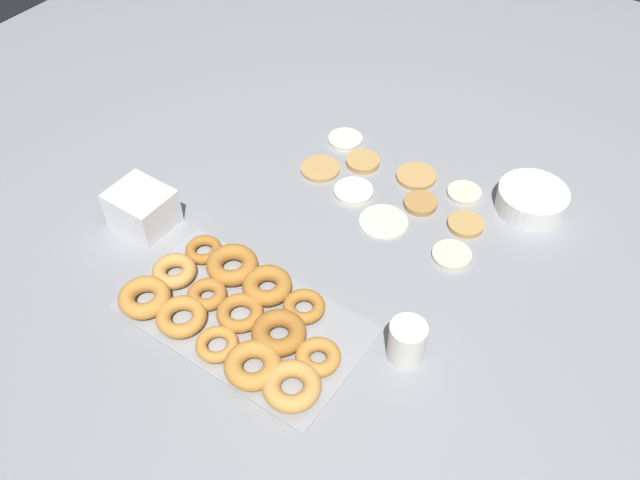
# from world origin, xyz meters

# --- Properties ---
(ground_plane) EXTENTS (3.00, 3.00, 0.00)m
(ground_plane) POSITION_xyz_m (0.00, 0.00, 0.00)
(ground_plane) COLOR gray
(pancake_0) EXTENTS (0.12, 0.12, 0.01)m
(pancake_0) POSITION_xyz_m (0.05, 0.04, 0.00)
(pancake_0) COLOR beige
(pancake_0) RESTS_ON ground_plane
(pancake_1) EXTENTS (0.10, 0.10, 0.01)m
(pancake_1) POSITION_xyz_m (0.03, 0.23, 0.01)
(pancake_1) COLOR tan
(pancake_1) RESTS_ON ground_plane
(pancake_2) EXTENTS (0.10, 0.10, 0.01)m
(pancake_2) POSITION_xyz_m (-0.19, 0.12, 0.01)
(pancake_2) COLOR tan
(pancake_2) RESTS_ON ground_plane
(pancake_3) EXTENTS (0.09, 0.09, 0.01)m
(pancake_3) POSITION_xyz_m (-0.20, 0.25, 0.01)
(pancake_3) COLOR silver
(pancake_3) RESTS_ON ground_plane
(pancake_4) EXTENTS (0.09, 0.09, 0.01)m
(pancake_4) POSITION_xyz_m (0.23, 0.04, 0.01)
(pancake_4) COLOR beige
(pancake_4) RESTS_ON ground_plane
(pancake_5) EXTENTS (0.10, 0.10, 0.01)m
(pancake_5) POSITION_xyz_m (-0.07, 0.09, 0.01)
(pancake_5) COLOR silver
(pancake_5) RESTS_ON ground_plane
(pancake_6) EXTENTS (0.09, 0.09, 0.01)m
(pancake_6) POSITION_xyz_m (0.21, 0.14, 0.01)
(pancake_6) COLOR tan
(pancake_6) RESTS_ON ground_plane
(pancake_7) EXTENTS (0.08, 0.08, 0.01)m
(pancake_7) POSITION_xyz_m (0.16, 0.24, 0.01)
(pancake_7) COLOR beige
(pancake_7) RESTS_ON ground_plane
(pancake_8) EXTENTS (0.08, 0.08, 0.02)m
(pancake_8) POSITION_xyz_m (0.09, 0.15, 0.01)
(pancake_8) COLOR #B27F42
(pancake_8) RESTS_ON ground_plane
(pancake_9) EXTENTS (0.09, 0.09, 0.02)m
(pancake_9) POSITION_xyz_m (-0.11, 0.20, 0.01)
(pancake_9) COLOR tan
(pancake_9) RESTS_ON ground_plane
(donut_tray) EXTENTS (0.51, 0.29, 0.04)m
(donut_tray) POSITION_xyz_m (-0.05, -0.38, 0.02)
(donut_tray) COLOR #93969B
(donut_tray) RESTS_ON ground_plane
(batter_bowl) EXTENTS (0.17, 0.17, 0.06)m
(batter_bowl) POSITION_xyz_m (0.31, 0.29, 0.03)
(batter_bowl) COLOR white
(batter_bowl) RESTS_ON ground_plane
(container_stack) EXTENTS (0.14, 0.12, 0.09)m
(container_stack) POSITION_xyz_m (-0.42, -0.28, 0.05)
(container_stack) COLOR white
(container_stack) RESTS_ON ground_plane
(paper_cup) EXTENTS (0.08, 0.08, 0.09)m
(paper_cup) POSITION_xyz_m (0.28, -0.25, 0.04)
(paper_cup) COLOR white
(paper_cup) RESTS_ON ground_plane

